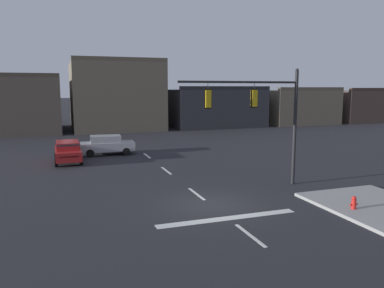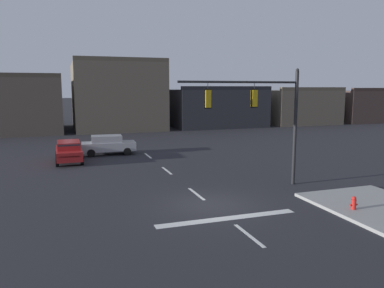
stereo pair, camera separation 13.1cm
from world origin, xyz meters
name	(u,v)px [view 1 (the left image)]	position (x,y,z in m)	size (l,w,h in m)	color
ground_plane	(211,205)	(0.00, 0.00, 0.00)	(400.00, 400.00, 0.00)	#232328
stop_bar_paint	(228,218)	(0.00, -2.00, 0.00)	(6.40, 0.50, 0.01)	silver
lane_centreline	(197,194)	(0.00, 2.00, 0.00)	(0.16, 26.40, 0.01)	silver
signal_mast_near_side	(264,110)	(3.94, 2.07, 4.38)	(7.18, 0.46, 6.64)	black
car_lot_nearside	(107,144)	(-3.02, 15.68, 0.86)	(4.54, 2.12, 1.61)	#9EA0A5
car_lot_middle	(68,151)	(-6.21, 13.24, 0.86)	(1.97, 4.48, 1.61)	#A81E1E
fire_hydrant	(354,205)	(5.70, -3.11, 0.33)	(0.40, 0.30, 0.75)	red
building_row	(173,103)	(9.01, 36.74, 3.29)	(61.01, 13.64, 9.22)	brown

